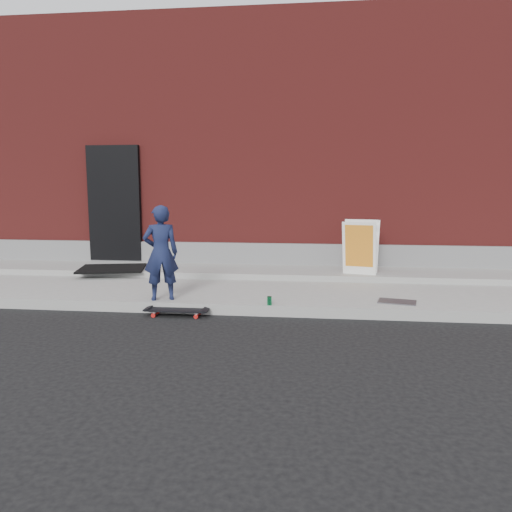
# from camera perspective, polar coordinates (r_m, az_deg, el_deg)

# --- Properties ---
(ground) EXTENTS (80.00, 80.00, 0.00)m
(ground) POSITION_cam_1_polar(r_m,az_deg,el_deg) (6.88, -4.65, -6.75)
(ground) COLOR black
(ground) RESTS_ON ground
(sidewalk) EXTENTS (20.00, 3.00, 0.15)m
(sidewalk) POSITION_cam_1_polar(r_m,az_deg,el_deg) (8.30, -2.61, -3.62)
(sidewalk) COLOR gray
(sidewalk) RESTS_ON ground
(apron) EXTENTS (20.00, 1.20, 0.10)m
(apron) POSITION_cam_1_polar(r_m,az_deg,el_deg) (9.15, -1.70, -1.71)
(apron) COLOR gray
(apron) RESTS_ON sidewalk
(building) EXTENTS (20.00, 8.10, 5.00)m
(building) POSITION_cam_1_polar(r_m,az_deg,el_deg) (13.59, 1.14, 11.23)
(building) COLOR maroon
(building) RESTS_ON ground
(child) EXTENTS (0.57, 0.48, 1.34)m
(child) POSITION_cam_1_polar(r_m,az_deg,el_deg) (7.11, -10.82, 0.35)
(child) COLOR #171E41
(child) RESTS_ON sidewalk
(skateboard) EXTENTS (0.84, 0.22, 0.10)m
(skateboard) POSITION_cam_1_polar(r_m,az_deg,el_deg) (6.86, -9.09, -6.19)
(skateboard) COLOR red
(skateboard) RESTS_ON ground
(pizza_sign) EXTENTS (0.69, 0.77, 0.93)m
(pizza_sign) POSITION_cam_1_polar(r_m,az_deg,el_deg) (8.71, 11.87, 1.05)
(pizza_sign) COLOR white
(pizza_sign) RESTS_ON apron
(soda_can) EXTENTS (0.07, 0.07, 0.12)m
(soda_can) POSITION_cam_1_polar(r_m,az_deg,el_deg) (6.77, 1.54, -5.14)
(soda_can) COLOR #1C8D4C
(soda_can) RESTS_ON sidewalk
(doormat) EXTENTS (1.31, 1.15, 0.03)m
(doormat) POSITION_cam_1_polar(r_m,az_deg,el_deg) (9.37, -16.13, -1.38)
(doormat) COLOR black
(doormat) RESTS_ON apron
(utility_plate) EXTENTS (0.57, 0.43, 0.02)m
(utility_plate) POSITION_cam_1_polar(r_m,az_deg,el_deg) (7.21, 15.82, -5.05)
(utility_plate) COLOR #505055
(utility_plate) RESTS_ON sidewalk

